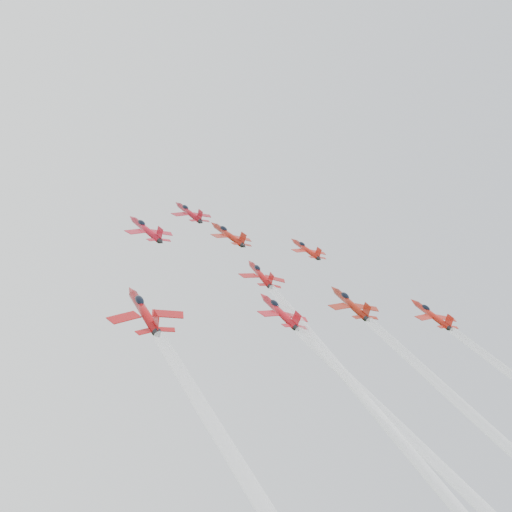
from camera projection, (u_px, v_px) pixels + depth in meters
jet_lead at (189, 212)px, 137.43m from camera, size 9.42×12.08×7.56m
jet_row2_left at (146, 229)px, 118.27m from camera, size 9.71×12.46×7.80m
jet_row2_center at (228, 234)px, 129.73m from camera, size 9.69×12.44×7.79m
jet_row2_right at (306, 249)px, 135.35m from camera, size 8.52×10.93×6.84m
jet_center at (423, 418)px, 77.98m from camera, size 8.79×83.21×48.59m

